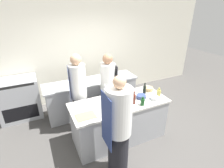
# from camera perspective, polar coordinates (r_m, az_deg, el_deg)

# --- Properties ---
(ground_plane) EXTENTS (16.00, 16.00, 0.00)m
(ground_plane) POSITION_cam_1_polar(r_m,az_deg,el_deg) (4.02, 2.23, -16.79)
(ground_plane) COLOR #4C4947
(wall_back) EXTENTS (8.00, 0.06, 2.80)m
(wall_back) POSITION_cam_1_polar(r_m,az_deg,el_deg) (5.14, -8.67, 10.36)
(wall_back) COLOR silver
(wall_back) RESTS_ON ground_plane
(prep_counter) EXTENTS (1.96, 0.81, 0.89)m
(prep_counter) POSITION_cam_1_polar(r_m,az_deg,el_deg) (3.74, 2.34, -11.73)
(prep_counter) COLOR #A8AAAF
(prep_counter) RESTS_ON ground_plane
(pass_counter) EXTENTS (2.38, 0.63, 0.89)m
(pass_counter) POSITION_cam_1_polar(r_m,az_deg,el_deg) (4.65, -6.52, -3.88)
(pass_counter) COLOR #A8AAAF
(pass_counter) RESTS_ON ground_plane
(oven_range) EXTENTS (0.95, 0.66, 1.03)m
(oven_range) POSITION_cam_1_polar(r_m,az_deg,el_deg) (4.92, -27.99, -4.29)
(oven_range) COLOR #A8AAAF
(oven_range) RESTS_ON ground_plane
(chef_at_prep_near) EXTENTS (0.42, 0.40, 1.80)m
(chef_at_prep_near) POSITION_cam_1_polar(r_m,az_deg,el_deg) (2.81, 2.09, -14.50)
(chef_at_prep_near) COLOR black
(chef_at_prep_near) RESTS_ON ground_plane
(chef_at_stove) EXTENTS (0.37, 0.36, 1.69)m
(chef_at_stove) POSITION_cam_1_polar(r_m,az_deg,el_deg) (4.07, -1.29, -1.62)
(chef_at_stove) COLOR black
(chef_at_stove) RESTS_ON ground_plane
(chef_at_pass_far) EXTENTS (0.38, 0.37, 1.78)m
(chef_at_pass_far) POSITION_cam_1_polar(r_m,az_deg,el_deg) (3.84, -10.82, -3.15)
(chef_at_pass_far) COLOR black
(chef_at_pass_far) RESTS_ON ground_plane
(bottle_olive_oil) EXTENTS (0.06, 0.06, 0.31)m
(bottle_olive_oil) POSITION_cam_1_polar(r_m,az_deg,el_deg) (3.57, -2.30, -2.93)
(bottle_olive_oil) COLOR silver
(bottle_olive_oil) RESTS_ON prep_counter
(bottle_vinegar) EXTENTS (0.07, 0.07, 0.25)m
(bottle_vinegar) POSITION_cam_1_polar(r_m,az_deg,el_deg) (3.80, 4.08, -1.55)
(bottle_vinegar) COLOR #2D5175
(bottle_vinegar) RESTS_ON prep_counter
(bottle_wine) EXTENTS (0.08, 0.08, 0.18)m
(bottle_wine) POSITION_cam_1_polar(r_m,az_deg,el_deg) (3.41, 9.95, -5.75)
(bottle_wine) COLOR #19471E
(bottle_wine) RESTS_ON prep_counter
(bottle_cooking_oil) EXTENTS (0.08, 0.08, 0.26)m
(bottle_cooking_oil) POSITION_cam_1_polar(r_m,az_deg,el_deg) (3.43, 7.08, -4.79)
(bottle_cooking_oil) COLOR #5B2319
(bottle_cooking_oil) RESTS_ON prep_counter
(bottle_sauce) EXTENTS (0.08, 0.08, 0.18)m
(bottle_sauce) POSITION_cam_1_polar(r_m,az_deg,el_deg) (3.81, 15.01, -2.76)
(bottle_sauce) COLOR #B2A84C
(bottle_sauce) RESTS_ON prep_counter
(bottle_water) EXTENTS (0.07, 0.07, 0.25)m
(bottle_water) POSITION_cam_1_polar(r_m,az_deg,el_deg) (3.82, 10.56, -1.82)
(bottle_water) COLOR black
(bottle_water) RESTS_ON prep_counter
(bowl_mixing_large) EXTENTS (0.20, 0.20, 0.05)m
(bowl_mixing_large) POSITION_cam_1_polar(r_m,az_deg,el_deg) (3.69, 13.68, -4.38)
(bowl_mixing_large) COLOR #B7BABC
(bowl_mixing_large) RESTS_ON prep_counter
(bowl_prep_small) EXTENTS (0.20, 0.20, 0.07)m
(bowl_prep_small) POSITION_cam_1_polar(r_m,az_deg,el_deg) (3.66, 9.50, -4.06)
(bowl_prep_small) COLOR navy
(bowl_prep_small) RESTS_ON prep_counter
(bowl_ceramic_blue) EXTENTS (0.20, 0.20, 0.08)m
(bowl_ceramic_blue) POSITION_cam_1_polar(r_m,az_deg,el_deg) (3.99, 11.86, -1.60)
(bowl_ceramic_blue) COLOR tan
(bowl_ceramic_blue) RESTS_ON prep_counter
(bowl_wooden_salad) EXTENTS (0.25, 0.25, 0.08)m
(bowl_wooden_salad) POSITION_cam_1_polar(r_m,az_deg,el_deg) (3.28, 2.16, -7.29)
(bowl_wooden_salad) COLOR navy
(bowl_wooden_salad) RESTS_ON prep_counter
(cup) EXTENTS (0.09, 0.09, 0.09)m
(cup) POSITION_cam_1_polar(r_m,az_deg,el_deg) (3.61, 6.42, -4.21)
(cup) COLOR #33477F
(cup) RESTS_ON prep_counter
(cutting_board) EXTENTS (0.34, 0.25, 0.01)m
(cutting_board) POSITION_cam_1_polar(r_m,az_deg,el_deg) (3.12, -8.58, -10.29)
(cutting_board) COLOR tan
(cutting_board) RESTS_ON prep_counter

